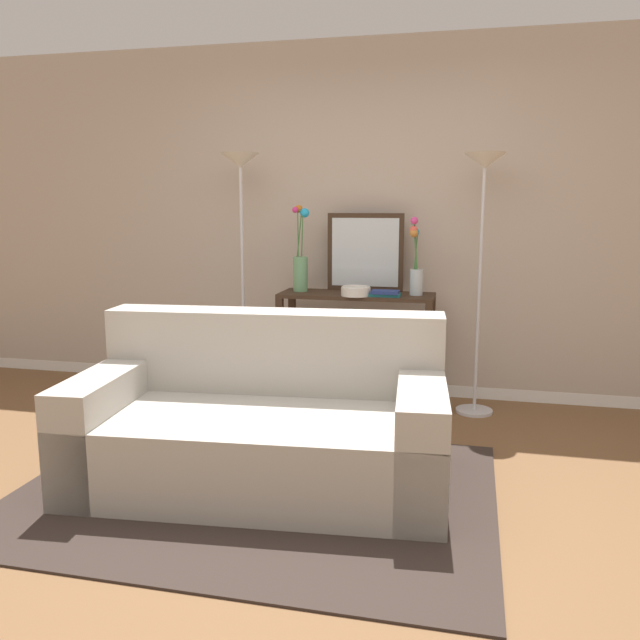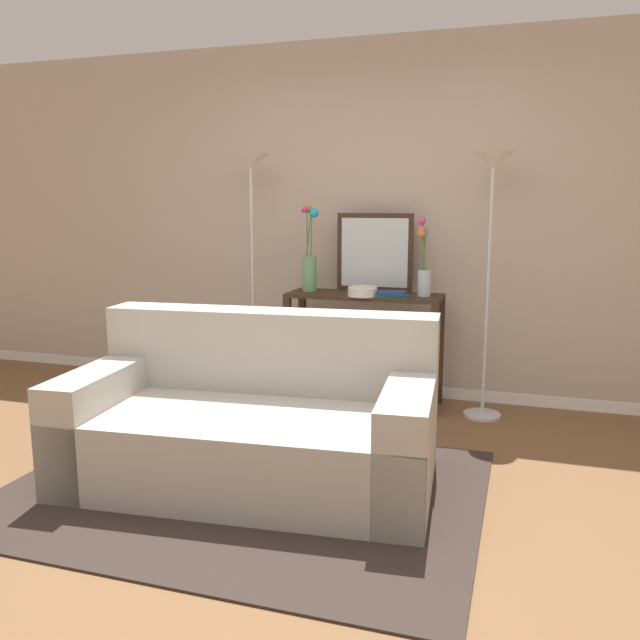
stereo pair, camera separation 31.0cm
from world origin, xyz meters
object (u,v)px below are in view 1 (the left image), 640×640
at_px(book_stack, 385,293).
at_px(couch, 263,426).
at_px(console_table, 356,329).
at_px(fruit_bowl, 356,291).
at_px(floor_lamp_right, 483,211).
at_px(floor_lamp_left, 241,208).
at_px(book_row_under_console, 316,393).
at_px(vase_short_flowers, 416,264).
at_px(vase_tall_flowers, 301,263).
at_px(wall_mirror, 365,252).

bearing_deg(book_stack, couch, -108.57).
bearing_deg(console_table, fruit_bowl, -82.69).
bearing_deg(floor_lamp_right, floor_lamp_left, -180.00).
bearing_deg(book_row_under_console, vase_short_flowers, 0.57).
relative_size(console_table, vase_tall_flowers, 1.77).
bearing_deg(console_table, vase_tall_flowers, 176.18).
xyz_separation_m(floor_lamp_left, book_stack, (1.09, -0.07, -0.59)).
height_order(wall_mirror, fruit_bowl, wall_mirror).
bearing_deg(wall_mirror, floor_lamp_right, -13.36).
distance_m(floor_lamp_right, vase_tall_flowers, 1.36).
distance_m(fruit_bowl, book_stack, 0.21).
bearing_deg(vase_tall_flowers, book_stack, -11.98).
xyz_separation_m(floor_lamp_right, book_row_under_console, (-1.18, 0.04, -1.37)).
xyz_separation_m(fruit_bowl, book_row_under_console, (-0.32, 0.12, -0.81)).
relative_size(console_table, wall_mirror, 1.95).
bearing_deg(fruit_bowl, couch, -100.54).
distance_m(couch, book_stack, 1.55).
height_order(floor_lamp_left, wall_mirror, floor_lamp_left).
height_order(floor_lamp_right, vase_short_flowers, floor_lamp_right).
height_order(vase_tall_flowers, book_row_under_console, vase_tall_flowers).
xyz_separation_m(floor_lamp_left, vase_tall_flowers, (0.43, 0.07, -0.41)).
xyz_separation_m(console_table, vase_tall_flowers, (-0.43, 0.03, 0.47)).
bearing_deg(couch, wall_mirror, 80.63).
relative_size(couch, console_table, 1.76).
height_order(console_table, vase_short_flowers, vase_short_flowers).
xyz_separation_m(vase_short_flowers, book_row_under_console, (-0.73, -0.01, -0.99)).
height_order(console_table, fruit_bowl, fruit_bowl).
xyz_separation_m(fruit_bowl, book_stack, (0.21, 0.01, -0.01)).
xyz_separation_m(console_table, wall_mirror, (0.03, 0.16, 0.55)).
relative_size(floor_lamp_left, book_stack, 8.38).
distance_m(console_table, vase_short_flowers, 0.64).
bearing_deg(floor_lamp_left, console_table, 2.51).
distance_m(couch, floor_lamp_right, 2.14).
xyz_separation_m(floor_lamp_left, book_row_under_console, (0.56, 0.04, -1.39)).
height_order(floor_lamp_right, fruit_bowl, floor_lamp_right).
relative_size(couch, floor_lamp_right, 1.09).
relative_size(floor_lamp_left, floor_lamp_right, 1.01).
bearing_deg(book_stack, vase_short_flowers, 30.55).
bearing_deg(couch, console_table, 80.90).
height_order(fruit_bowl, book_row_under_console, fruit_bowl).
relative_size(floor_lamp_left, book_row_under_console, 5.45).
height_order(couch, book_row_under_console, couch).
distance_m(floor_lamp_right, book_stack, 0.87).
relative_size(vase_tall_flowers, book_stack, 2.91).
distance_m(vase_short_flowers, fruit_bowl, 0.47).
relative_size(fruit_bowl, book_row_under_console, 0.62).
height_order(floor_lamp_left, fruit_bowl, floor_lamp_left).
relative_size(floor_lamp_right, vase_short_flowers, 3.26).
bearing_deg(floor_lamp_right, couch, -127.44).
bearing_deg(book_row_under_console, console_table, 0.00).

